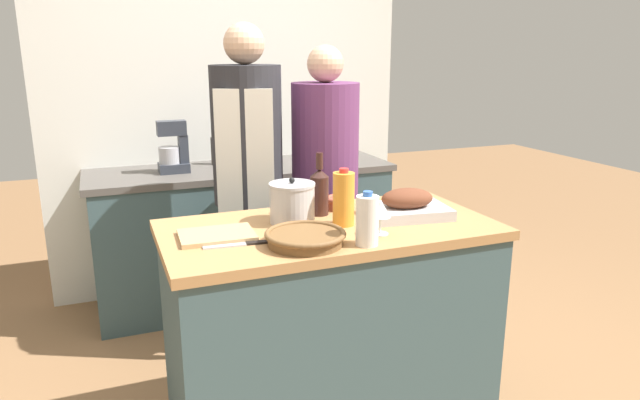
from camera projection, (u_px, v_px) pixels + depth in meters
kitchen_island at (329, 329)px, 2.44m from camera, size 1.35×0.69×0.94m
back_counter at (244, 233)px, 3.76m from camera, size 1.92×0.60×0.90m
back_wall at (228, 103)px, 3.87m from camera, size 2.42×0.10×2.55m
roasting_pan at (407, 206)px, 2.42m from camera, size 0.38×0.28×0.12m
wicker_basket at (305, 237)px, 2.08m from camera, size 0.30×0.30×0.05m
cutting_board at (217, 235)px, 2.16m from camera, size 0.29×0.22×0.02m
stock_pot at (292, 203)px, 2.34m from camera, size 0.19×0.19×0.19m
mixing_bowl at (339, 202)px, 2.54m from camera, size 0.13×0.13×0.06m
juice_jug at (344, 199)px, 2.29m from camera, size 0.09×0.09×0.23m
milk_jug at (367, 220)px, 2.06m from camera, size 0.08×0.08×0.20m
wine_bottle_green at (319, 190)px, 2.44m from camera, size 0.08×0.08×0.27m
wine_glass_left at (381, 210)px, 2.18m from camera, size 0.08×0.08×0.13m
knife_chef at (240, 244)px, 2.08m from camera, size 0.25×0.05×0.01m
stand_mixer at (173, 151)px, 3.46m from camera, size 0.18×0.14×0.32m
condiment_bottle_tall at (216, 151)px, 3.72m from camera, size 0.06×0.06×0.20m
condiment_bottle_short at (346, 146)px, 3.91m from camera, size 0.06×0.06×0.19m
person_cook_aproned at (248, 178)px, 2.98m from camera, size 0.37×0.40×1.76m
person_cook_guest at (325, 185)px, 3.12m from camera, size 0.36×0.36×1.65m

